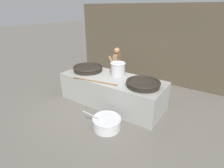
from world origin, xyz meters
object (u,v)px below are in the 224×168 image
Objects in this scene: giant_wok_near at (88,68)px; stock_pot at (118,69)px; giant_wok_far at (143,83)px; cook at (116,67)px; prep_bowl_vegetables at (107,123)px.

giant_wok_near is 1.18m from stock_pot.
stock_pot is (-1.12, 0.38, 0.14)m from giant_wok_far.
giant_wok_near is at bearing 48.13° from cook.
giant_wok_near is at bearing 176.23° from giant_wok_far.
giant_wok_far is 2.10m from cook.
giant_wok_far is 1.56m from prep_bowl_vegetables.
giant_wok_near is 2.08× the size of stock_pot.
giant_wok_near is 1.24× the size of prep_bowl_vegetables.
prep_bowl_vegetables is (-0.47, -1.22, -0.85)m from giant_wok_far.
cook reaches higher than prep_bowl_vegetables.
giant_wok_far reaches higher than prep_bowl_vegetables.
giant_wok_near is at bearing 142.77° from prep_bowl_vegetables.
cook is at bearing 62.13° from giant_wok_near.
giant_wok_far is 1.17× the size of prep_bowl_vegetables.
cook is at bearing 144.44° from giant_wok_far.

